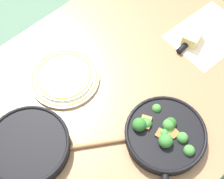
# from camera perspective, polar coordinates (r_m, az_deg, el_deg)

# --- Properties ---
(ground_plane) EXTENTS (14.00, 14.00, 0.00)m
(ground_plane) POSITION_cam_1_polar(r_m,az_deg,el_deg) (1.81, 0.00, -12.21)
(ground_plane) COLOR #51755B
(dining_table_red) EXTENTS (1.34, 0.92, 0.74)m
(dining_table_red) POSITION_cam_1_polar(r_m,az_deg,el_deg) (1.19, 0.00, -2.30)
(dining_table_red) COLOR olive
(dining_table_red) RESTS_ON ground_plane
(skillet_broccoli) EXTENTS (0.35, 0.33, 0.07)m
(skillet_broccoli) POSITION_cam_1_polar(r_m,az_deg,el_deg) (1.04, 9.60, -8.15)
(skillet_broccoli) COLOR black
(skillet_broccoli) RESTS_ON dining_table_red
(skillet_eggs) EXTENTS (0.36, 0.32, 0.05)m
(skillet_eggs) POSITION_cam_1_polar(r_m,az_deg,el_deg) (1.05, -15.24, -9.95)
(skillet_eggs) COLOR black
(skillet_eggs) RESTS_ON dining_table_red
(wooden_spoon) EXTENTS (0.33, 0.24, 0.02)m
(wooden_spoon) POSITION_cam_1_polar(r_m,az_deg,el_deg) (1.04, -6.97, -10.41)
(wooden_spoon) COLOR #996B42
(wooden_spoon) RESTS_ON dining_table_red
(parchment_sheet) EXTENTS (0.32, 0.25, 0.00)m
(parchment_sheet) POSITION_cam_1_polar(r_m,az_deg,el_deg) (1.34, 17.20, 9.57)
(parchment_sheet) COLOR silver
(parchment_sheet) RESTS_ON dining_table_red
(grater_knife) EXTENTS (0.29, 0.05, 0.02)m
(grater_knife) POSITION_cam_1_polar(r_m,az_deg,el_deg) (1.31, 14.65, 9.24)
(grater_knife) COLOR silver
(grater_knife) RESTS_ON dining_table_red
(cheese_block) EXTENTS (0.10, 0.08, 0.05)m
(cheese_block) POSITION_cam_1_polar(r_m,az_deg,el_deg) (1.28, 14.45, 9.34)
(cheese_block) COLOR #EFD67A
(cheese_block) RESTS_ON dining_table_red
(dinner_plate_stack) EXTENTS (0.26, 0.26, 0.03)m
(dinner_plate_stack) POSITION_cam_1_polar(r_m,az_deg,el_deg) (1.16, -8.68, 2.31)
(dinner_plate_stack) COLOR silver
(dinner_plate_stack) RESTS_ON dining_table_red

